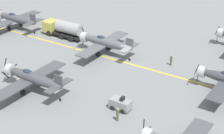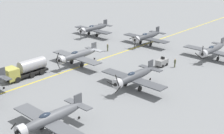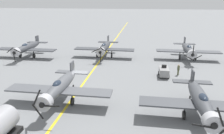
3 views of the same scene
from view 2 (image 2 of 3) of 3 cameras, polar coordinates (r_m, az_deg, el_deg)
ground_plane at (r=63.83m, az=-2.69°, el=1.18°), size 400.00×400.00×0.00m
taxiway_stripe at (r=63.83m, az=-2.69°, el=1.18°), size 0.30×160.00×0.01m
airplane_far_left at (r=38.85m, az=-11.22°, el=-9.17°), size 12.00×9.98×3.65m
airplane_near_left at (r=67.47m, az=17.91°, el=3.05°), size 12.00×9.98×3.80m
airplane_near_right at (r=82.70m, az=-3.39°, el=7.06°), size 12.00×9.98×3.65m
airplane_mid_left at (r=50.36m, az=4.06°, el=-1.75°), size 12.00×9.98×3.69m
airplane_mid_center at (r=60.98m, az=-6.31°, el=2.14°), size 12.00×9.98×3.65m
airplane_near_center at (r=74.81m, az=6.35°, el=5.56°), size 12.00×9.98×3.65m
fuel_tanker at (r=57.02m, az=-15.51°, el=-0.33°), size 2.68×8.00×2.98m
tow_tractor at (r=61.33m, az=9.11°, el=0.91°), size 1.57×2.60×1.79m
ground_crew_walking at (r=60.98m, az=11.44°, el=0.79°), size 0.38×0.38×1.73m
ground_crew_inspecting at (r=69.71m, az=-0.80°, el=3.66°), size 0.37×0.37×1.70m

